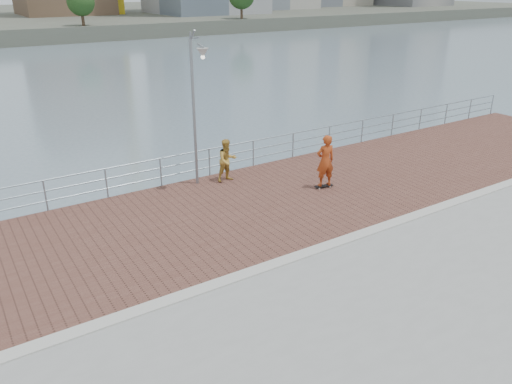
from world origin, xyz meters
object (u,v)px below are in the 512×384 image
guardrail (185,164)px  bystander (227,160)px  street_lamp (197,85)px  skateboarder (325,161)px

guardrail → bystander: size_ratio=23.56×
bystander → street_lamp: bearing=177.7°
skateboarder → guardrail: bearing=-28.8°
skateboarder → bystander: size_ratio=1.18×
guardrail → skateboarder: (4.01, -3.47, 0.39)m
street_lamp → bystander: (1.11, -0.00, -2.99)m
bystander → skateboarder: bearing=-45.8°
skateboarder → street_lamp: bearing=-22.2°
guardrail → skateboarder: 5.32m
guardrail → street_lamp: bearing=-75.9°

